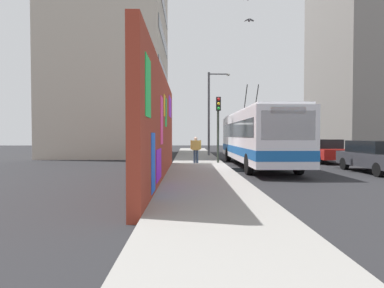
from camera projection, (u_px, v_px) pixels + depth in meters
ground_plane at (227, 168)px, 17.37m from camera, size 80.00×80.00×0.00m
sidewalk_slab at (199, 167)px, 17.35m from camera, size 48.00×3.20×0.15m
graffiti_wall at (160, 127)px, 12.60m from camera, size 12.69×0.32×4.39m
building_far_left at (113, 60)px, 28.90m from camera, size 11.96×9.43×17.87m
building_far_right at (365, 62)px, 33.47m from camera, size 11.68×8.87×19.54m
city_bus at (256, 136)px, 18.10m from camera, size 11.50×2.62×5.01m
parked_car_dark_gray at (376, 156)px, 15.15m from camera, size 4.48×1.80×1.58m
parked_car_red at (323, 150)px, 21.10m from camera, size 4.53×1.82×1.58m
parked_car_silver at (293, 147)px, 27.10m from camera, size 4.69×1.84×1.58m
parked_car_black at (273, 145)px, 33.40m from camera, size 4.73×1.78×1.58m
pedestrian_midblock at (196, 148)px, 18.93m from camera, size 0.22×0.65×1.60m
traffic_light at (218, 118)px, 19.02m from camera, size 0.49×0.28×4.08m
street_lamp at (211, 108)px, 26.02m from camera, size 0.44×1.86×7.01m
flying_pigeons at (249, 10)px, 17.47m from camera, size 2.09×0.97×0.63m
curbside_puddle at (241, 170)px, 16.45m from camera, size 2.05×2.05×0.00m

